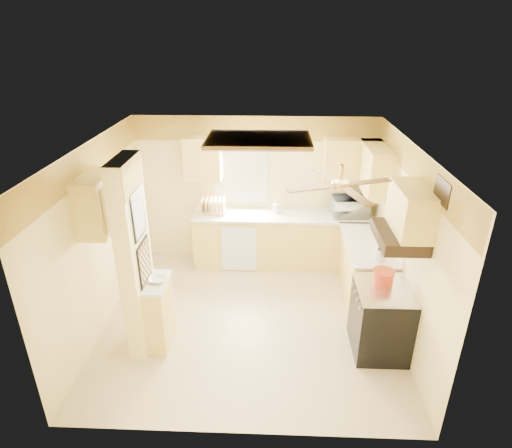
{
  "coord_description": "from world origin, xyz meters",
  "views": [
    {
      "loc": [
        0.29,
        -4.96,
        3.79
      ],
      "look_at": [
        0.07,
        0.35,
        1.33
      ],
      "focal_mm": 30.0,
      "sensor_mm": 36.0,
      "label": 1
    }
  ],
  "objects_px": {
    "microwave": "(350,207)",
    "bowl": "(158,279)",
    "kettle": "(381,254)",
    "dutch_oven": "(383,277)",
    "stove": "(380,319)"
  },
  "relations": [
    {
      "from": "stove",
      "to": "bowl",
      "type": "bearing_deg",
      "value": 179.82
    },
    {
      "from": "microwave",
      "to": "bowl",
      "type": "relative_size",
      "value": 2.66
    },
    {
      "from": "dutch_oven",
      "to": "kettle",
      "type": "distance_m",
      "value": 0.53
    },
    {
      "from": "kettle",
      "to": "bowl",
      "type": "bearing_deg",
      "value": -167.42
    },
    {
      "from": "bowl",
      "to": "dutch_oven",
      "type": "height_order",
      "value": "dutch_oven"
    },
    {
      "from": "bowl",
      "to": "kettle",
      "type": "bearing_deg",
      "value": 12.58
    },
    {
      "from": "microwave",
      "to": "dutch_oven",
      "type": "distance_m",
      "value": 2.02
    },
    {
      "from": "microwave",
      "to": "bowl",
      "type": "xyz_separation_m",
      "value": [
        -2.67,
        -2.12,
        -0.13
      ]
    },
    {
      "from": "stove",
      "to": "dutch_oven",
      "type": "distance_m",
      "value": 0.56
    },
    {
      "from": "kettle",
      "to": "microwave",
      "type": "bearing_deg",
      "value": 96.85
    },
    {
      "from": "bowl",
      "to": "kettle",
      "type": "height_order",
      "value": "kettle"
    },
    {
      "from": "bowl",
      "to": "microwave",
      "type": "bearing_deg",
      "value": 38.52
    },
    {
      "from": "microwave",
      "to": "stove",
      "type": "bearing_deg",
      "value": 88.43
    },
    {
      "from": "bowl",
      "to": "kettle",
      "type": "distance_m",
      "value": 2.92
    },
    {
      "from": "microwave",
      "to": "kettle",
      "type": "relative_size",
      "value": 2.93
    }
  ]
}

